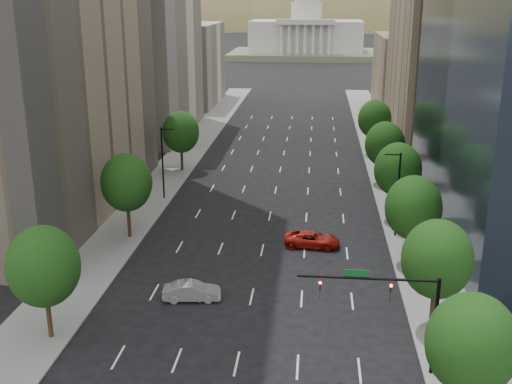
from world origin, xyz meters
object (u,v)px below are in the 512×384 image
(traffic_signal, at_px, (398,303))
(car_red_far, at_px, (312,239))
(car_silver, at_px, (192,291))
(capitol, at_px, (306,36))

(traffic_signal, bearing_deg, car_red_far, 104.71)
(traffic_signal, height_order, car_red_far, traffic_signal)
(traffic_signal, xyz_separation_m, car_silver, (-15.39, 8.96, -4.39))
(capitol, bearing_deg, car_red_far, -88.59)
(traffic_signal, relative_size, capitol, 0.15)
(traffic_signal, bearing_deg, capitol, 92.74)
(car_silver, relative_size, car_red_far, 0.86)
(car_silver, height_order, car_red_far, car_silver)
(traffic_signal, relative_size, car_red_far, 1.65)
(traffic_signal, xyz_separation_m, capitol, (-10.53, 219.71, 3.40))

